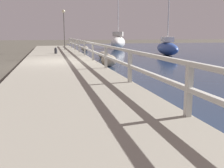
{
  "coord_description": "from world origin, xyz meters",
  "views": [
    {
      "loc": [
        -0.47,
        -13.5,
        1.59
      ],
      "look_at": [
        1.91,
        -3.5,
        -0.38
      ],
      "focal_mm": 42.0,
      "sensor_mm": 36.0,
      "label": 1
    }
  ],
  "objects": [
    {
      "name": "boulder_mid_strip",
      "position": [
        2.96,
        3.49,
        0.24
      ],
      "size": [
        0.63,
        0.57,
        0.47
      ],
      "color": "gray",
      "rests_on": "ground"
    },
    {
      "name": "boulder_far_strip",
      "position": [
        2.85,
        1.9,
        0.23
      ],
      "size": [
        0.6,
        0.54,
        0.45
      ],
      "color": "slate",
      "rests_on": "ground"
    },
    {
      "name": "boulder_near_dock",
      "position": [
        2.76,
        11.05,
        0.25
      ],
      "size": [
        0.68,
        0.61,
        0.51
      ],
      "color": "gray",
      "rests_on": "ground"
    },
    {
      "name": "mooring_bollard",
      "position": [
        -0.04,
        5.21,
        0.46
      ],
      "size": [
        0.19,
        0.19,
        0.43
      ],
      "color": "#333338",
      "rests_on": "dock_walkway"
    },
    {
      "name": "railing",
      "position": [
        1.73,
        0.0,
        0.87
      ],
      "size": [
        0.1,
        32.5,
        0.92
      ],
      "color": "beige",
      "rests_on": "dock_walkway"
    },
    {
      "name": "boulder_downstream",
      "position": [
        2.38,
        -0.86,
        0.29
      ],
      "size": [
        0.78,
        0.7,
        0.58
      ],
      "color": "gray",
      "rests_on": "ground"
    },
    {
      "name": "dock_lamp",
      "position": [
        0.85,
        9.83,
        2.78
      ],
      "size": [
        0.28,
        0.28,
        3.38
      ],
      "color": "#514C47",
      "rests_on": "dock_walkway"
    },
    {
      "name": "dock_walkway",
      "position": [
        0.0,
        0.0,
        0.12
      ],
      "size": [
        3.65,
        36.0,
        0.25
      ],
      "color": "gray",
      "rests_on": "ground"
    },
    {
      "name": "sailboat_white",
      "position": [
        6.86,
        14.44,
        0.76
      ],
      "size": [
        2.93,
        4.61,
        6.55
      ],
      "rotation": [
        0.0,
        0.0,
        -0.36
      ],
      "color": "white",
      "rests_on": "water_surface"
    },
    {
      "name": "sailboat_blue",
      "position": [
        8.28,
        5.08,
        0.58
      ],
      "size": [
        1.65,
        4.33,
        7.65
      ],
      "rotation": [
        0.0,
        0.0,
        -0.14
      ],
      "color": "#2D4C9E",
      "rests_on": "water_surface"
    },
    {
      "name": "ground_plane",
      "position": [
        0.0,
        0.0,
        0.0
      ],
      "size": [
        120.0,
        120.0,
        0.0
      ],
      "primitive_type": "plane",
      "color": "#4C473D"
    }
  ]
}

